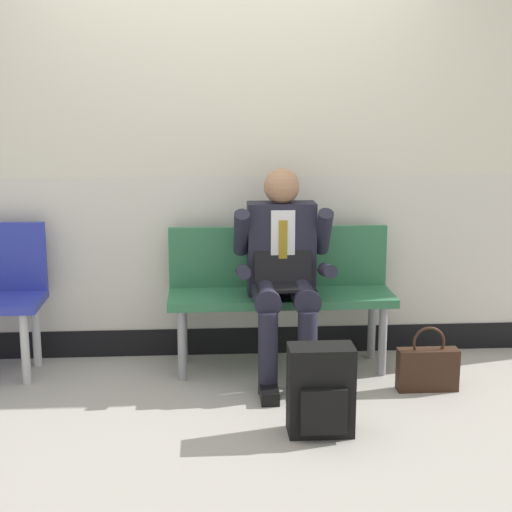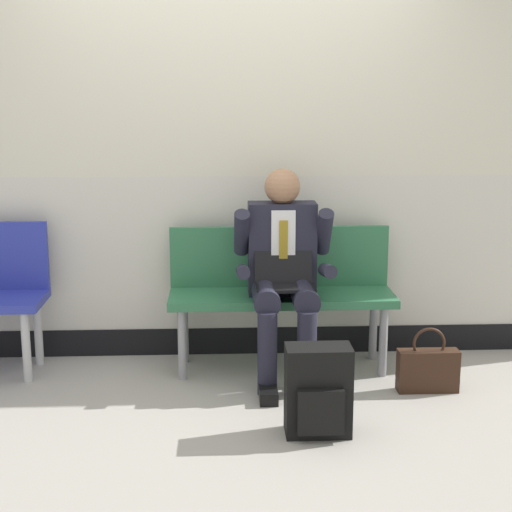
{
  "view_description": "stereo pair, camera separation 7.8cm",
  "coord_description": "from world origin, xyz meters",
  "px_view_note": "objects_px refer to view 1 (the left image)",
  "views": [
    {
      "loc": [
        -0.12,
        -4.17,
        1.66
      ],
      "look_at": [
        0.16,
        0.05,
        0.75
      ],
      "focal_mm": 53.64,
      "sensor_mm": 36.0,
      "label": 1
    },
    {
      "loc": [
        -0.04,
        -4.18,
        1.66
      ],
      "look_at": [
        0.16,
        0.05,
        0.75
      ],
      "focal_mm": 53.64,
      "sensor_mm": 36.0,
      "label": 2
    }
  ],
  "objects_px": {
    "bench_with_person": "(280,284)",
    "handbag": "(428,368)",
    "backpack": "(321,391)",
    "person_seated": "(283,269)"
  },
  "relations": [
    {
      "from": "bench_with_person",
      "to": "backpack",
      "type": "xyz_separation_m",
      "value": [
        0.11,
        -0.99,
        -0.29
      ]
    },
    {
      "from": "person_seated",
      "to": "backpack",
      "type": "relative_size",
      "value": 2.72
    },
    {
      "from": "person_seated",
      "to": "backpack",
      "type": "distance_m",
      "value": 0.92
    },
    {
      "from": "bench_with_person",
      "to": "person_seated",
      "type": "xyz_separation_m",
      "value": [
        -0.0,
        -0.19,
        0.14
      ]
    },
    {
      "from": "bench_with_person",
      "to": "backpack",
      "type": "relative_size",
      "value": 2.99
    },
    {
      "from": "backpack",
      "to": "handbag",
      "type": "distance_m",
      "value": 0.87
    },
    {
      "from": "bench_with_person",
      "to": "person_seated",
      "type": "bearing_deg",
      "value": -90.0
    },
    {
      "from": "bench_with_person",
      "to": "handbag",
      "type": "relative_size",
      "value": 3.6
    },
    {
      "from": "bench_with_person",
      "to": "handbag",
      "type": "distance_m",
      "value": 1.0
    },
    {
      "from": "person_seated",
      "to": "bench_with_person",
      "type": "bearing_deg",
      "value": 90.0
    }
  ]
}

